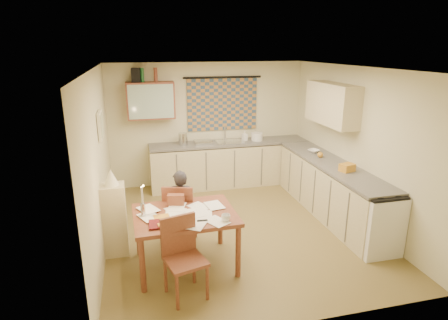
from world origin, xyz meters
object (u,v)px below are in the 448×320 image
object	(u,v)px
counter_right	(330,189)
stove	(376,222)
dining_table	(186,239)
person	(181,208)
counter_back	(231,164)
shelf_stand	(115,220)
chair_far	(181,225)

from	to	relation	value
counter_right	stove	bearing A→B (deg)	-90.00
dining_table	person	bearing A→B (deg)	86.44
counter_back	stove	xyz separation A→B (m)	(1.29, -3.08, -0.01)
stove	dining_table	xyz separation A→B (m)	(-2.64, 0.26, -0.07)
counter_right	dining_table	bearing A→B (deg)	-159.15
counter_back	stove	size ratio (longest dim) A/B	3.70
counter_right	shelf_stand	size ratio (longest dim) A/B	2.89
stove	shelf_stand	bearing A→B (deg)	167.30
counter_back	dining_table	xyz separation A→B (m)	(-1.35, -2.81, -0.07)
chair_far	person	bearing A→B (deg)	173.57
dining_table	shelf_stand	bearing A→B (deg)	147.48
stove	counter_back	bearing A→B (deg)	112.76
person	shelf_stand	size ratio (longest dim) A/B	1.12
stove	person	xyz separation A→B (m)	(-2.62, 0.84, 0.12)
dining_table	chair_far	xyz separation A→B (m)	(0.01, 0.58, -0.08)
counter_back	counter_right	size ratio (longest dim) A/B	1.12
counter_back	person	xyz separation A→B (m)	(-1.33, -2.24, 0.12)
shelf_stand	person	bearing A→B (deg)	2.55
shelf_stand	counter_right	bearing A→B (deg)	7.58
dining_table	person	distance (m)	0.61
person	shelf_stand	xyz separation A→B (m)	(-0.92, -0.04, -0.06)
stove	shelf_stand	world-z (taller)	shelf_stand
person	chair_far	bearing A→B (deg)	-11.52
chair_far	stove	bearing A→B (deg)	-179.76
counter_right	stove	distance (m)	1.27
dining_table	shelf_stand	xyz separation A→B (m)	(-0.90, 0.53, 0.13)
counter_back	chair_far	xyz separation A→B (m)	(-1.34, -2.23, -0.16)
counter_back	shelf_stand	xyz separation A→B (m)	(-2.25, -2.28, 0.06)
chair_far	shelf_stand	size ratio (longest dim) A/B	0.93
chair_far	counter_back	bearing A→B (deg)	-102.94
counter_right	chair_far	bearing A→B (deg)	-170.77
stove	chair_far	bearing A→B (deg)	162.25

